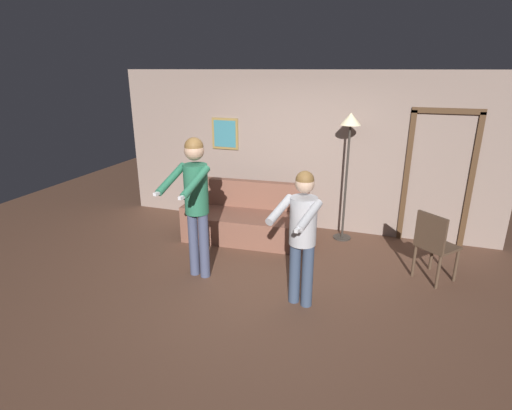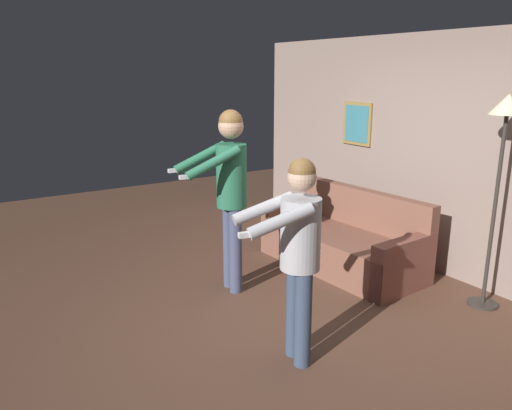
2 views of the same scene
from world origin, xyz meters
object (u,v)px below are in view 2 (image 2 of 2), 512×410
at_px(couch, 344,243).
at_px(torchiere_lamp, 504,135).
at_px(person_standing_left, 230,182).
at_px(person_standing_right, 298,244).

xyz_separation_m(couch, torchiere_lamp, (1.48, 0.46, 1.36)).
bearing_deg(couch, torchiere_lamp, 17.36).
bearing_deg(torchiere_lamp, person_standing_left, -131.37).
xyz_separation_m(torchiere_lamp, person_standing_left, (-1.64, -1.86, -0.50)).
bearing_deg(couch, person_standing_left, -96.60).
distance_m(couch, person_standing_left, 1.65).
relative_size(couch, torchiere_lamp, 0.98).
bearing_deg(person_standing_right, person_standing_left, 170.58).
height_order(couch, torchiere_lamp, torchiere_lamp).
height_order(couch, person_standing_left, person_standing_left).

